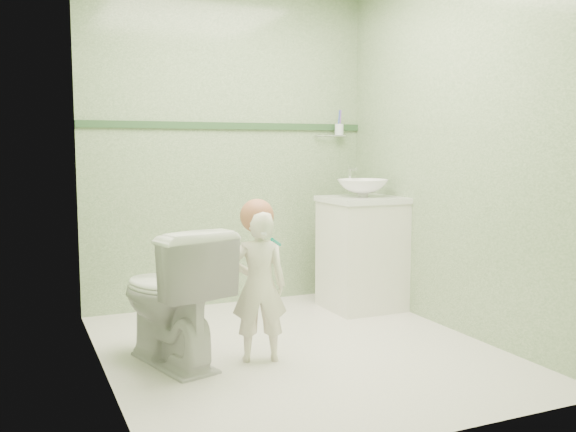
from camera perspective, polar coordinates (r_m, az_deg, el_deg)
name	(u,v)px	position (r m, az deg, el deg)	size (l,w,h in m)	color
ground	(298,349)	(3.81, 0.93, -11.97)	(2.50, 2.50, 0.00)	silver
room_shell	(299,146)	(3.62, 0.96, 6.38)	(2.50, 2.54, 2.40)	gray
trim_stripe	(229,126)	(4.78, -5.33, 8.12)	(2.20, 0.02, 0.05)	#2D502D
vanity	(362,255)	(4.70, 6.69, -3.50)	(0.52, 0.50, 0.80)	white
counter	(363,200)	(4.65, 6.75, 1.49)	(0.54, 0.52, 0.04)	white
basin	(363,188)	(4.64, 6.77, 2.52)	(0.37, 0.37, 0.13)	white
faucet	(350,176)	(4.80, 5.65, 3.61)	(0.03, 0.13, 0.18)	silver
cup_holder	(338,130)	(5.08, 4.56, 7.76)	(0.26, 0.07, 0.21)	silver
toilet	(171,296)	(3.54, -10.56, -7.09)	(0.43, 0.75, 0.76)	white
toddler	(259,286)	(3.52, -2.64, -6.34)	(0.31, 0.20, 0.85)	white
hair_cap	(257,216)	(3.48, -2.82, 0.01)	(0.19, 0.19, 0.19)	#A66143
teal_toothbrush	(275,241)	(3.36, -1.22, -2.29)	(0.11, 0.14, 0.08)	#048676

